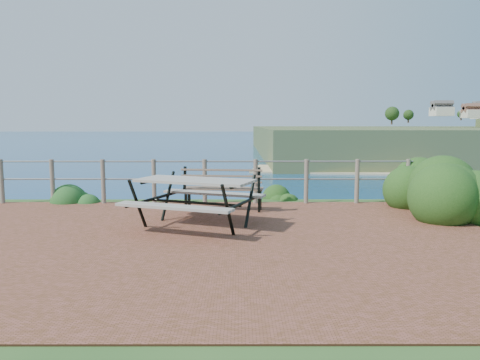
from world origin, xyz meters
name	(u,v)px	position (x,y,z in m)	size (l,w,h in m)	color
ground	(189,241)	(0.00, 0.00, 0.00)	(10.00, 7.00, 0.12)	brown
ocean	(238,128)	(0.00, 200.00, 0.00)	(1200.00, 1200.00, 0.00)	#155C81
safety_railing	(205,179)	(0.00, 3.35, 0.57)	(9.40, 0.10, 1.00)	#6B5B4C
picnic_table	(195,198)	(0.01, 0.87, 0.54)	(2.16, 1.64, 0.84)	#9F998F
park_bench	(223,182)	(0.45, 2.50, 0.61)	(1.69, 0.60, 0.93)	brown
shrub_right_front	(451,217)	(4.93, 1.83, 0.00)	(1.57, 1.57, 2.23)	#183F13
shrub_right_edge	(416,205)	(4.75, 3.18, 0.00)	(1.25, 1.25, 1.78)	#183F13
shrub_lip_west	(80,201)	(-2.96, 3.72, 0.00)	(0.86, 0.86, 0.63)	#1F541F
shrub_lip_east	(283,199)	(1.85, 4.09, 0.00)	(0.71, 0.71, 0.43)	#183F13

